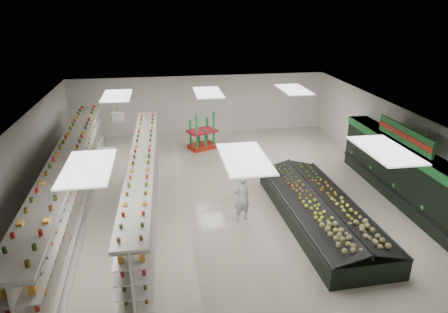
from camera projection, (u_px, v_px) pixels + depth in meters
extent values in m
plane|color=beige|center=(222.00, 196.00, 15.37)|extent=(16.00, 16.00, 0.00)
cube|color=white|center=(222.00, 116.00, 14.19)|extent=(14.00, 16.00, 0.02)
cube|color=white|center=(200.00, 105.00, 22.12)|extent=(14.00, 0.02, 3.20)
cube|color=white|center=(22.00, 169.00, 13.76)|extent=(0.02, 16.00, 3.20)
cube|color=white|center=(396.00, 147.00, 15.80)|extent=(0.02, 16.00, 3.20)
cube|color=black|center=(405.00, 175.00, 14.55)|extent=(0.80, 8.00, 2.20)
cube|color=#1E7130|center=(409.00, 151.00, 14.19)|extent=(0.85, 8.00, 0.30)
cube|color=black|center=(397.00, 189.00, 14.71)|extent=(0.55, 7.80, 0.15)
cube|color=beige|center=(403.00, 169.00, 14.43)|extent=(0.45, 7.70, 0.03)
cube|color=beige|center=(404.00, 161.00, 14.32)|extent=(0.45, 7.70, 0.03)
cube|color=white|center=(107.00, 154.00, 11.97)|extent=(0.50, 0.06, 0.40)
cube|color=red|center=(107.00, 154.00, 11.97)|extent=(0.52, 0.02, 0.12)
cylinder|color=black|center=(106.00, 144.00, 11.86)|extent=(0.01, 0.01, 0.50)
cube|color=white|center=(118.00, 117.00, 15.64)|extent=(0.50, 0.06, 0.40)
cube|color=red|center=(118.00, 117.00, 15.64)|extent=(0.52, 0.02, 0.12)
cylinder|color=black|center=(118.00, 110.00, 15.53)|extent=(0.01, 0.01, 0.50)
cube|color=#1E7130|center=(405.00, 135.00, 13.93)|extent=(0.10, 3.20, 0.60)
cube|color=red|center=(403.00, 135.00, 13.92)|extent=(0.03, 3.20, 0.18)
cylinder|color=black|center=(429.00, 135.00, 12.68)|extent=(0.01, 0.01, 0.50)
cylinder|color=black|center=(388.00, 115.00, 14.88)|extent=(0.01, 0.01, 0.50)
cube|color=silver|center=(75.00, 213.00, 14.05)|extent=(1.43, 13.10, 0.13)
cube|color=silver|center=(71.00, 186.00, 13.67)|extent=(0.51, 13.06, 2.18)
cube|color=silver|center=(66.00, 156.00, 13.26)|extent=(1.43, 13.10, 0.09)
cube|color=beige|center=(67.00, 210.00, 13.96)|extent=(0.92, 12.97, 0.03)
cube|color=beige|center=(65.00, 198.00, 13.78)|extent=(0.92, 12.97, 0.03)
cube|color=beige|center=(63.00, 185.00, 13.61)|extent=(0.92, 12.97, 0.03)
cube|color=beige|center=(61.00, 173.00, 13.43)|extent=(0.92, 12.97, 0.03)
cube|color=beige|center=(59.00, 160.00, 13.25)|extent=(0.92, 12.97, 0.03)
cube|color=beige|center=(82.00, 209.00, 14.05)|extent=(0.92, 12.97, 0.03)
cube|color=beige|center=(80.00, 197.00, 13.87)|extent=(0.92, 12.97, 0.03)
cube|color=beige|center=(79.00, 184.00, 13.70)|extent=(0.92, 12.97, 0.03)
cube|color=beige|center=(77.00, 172.00, 13.52)|extent=(0.92, 12.97, 0.03)
cube|color=beige|center=(75.00, 159.00, 13.34)|extent=(0.92, 12.97, 0.03)
cube|color=silver|center=(146.00, 204.00, 14.67)|extent=(1.08, 11.50, 0.11)
cube|color=silver|center=(144.00, 182.00, 14.33)|extent=(0.28, 11.48, 1.91)
cube|color=silver|center=(142.00, 156.00, 13.96)|extent=(1.08, 11.50, 0.08)
cube|color=beige|center=(140.00, 202.00, 14.59)|extent=(0.64, 11.39, 0.03)
cube|color=beige|center=(139.00, 191.00, 14.44)|extent=(0.64, 11.39, 0.03)
cube|color=beige|center=(138.00, 181.00, 14.29)|extent=(0.64, 11.39, 0.03)
cube|color=beige|center=(137.00, 170.00, 14.13)|extent=(0.64, 11.39, 0.03)
cube|color=beige|center=(136.00, 159.00, 13.98)|extent=(0.64, 11.39, 0.03)
cube|color=beige|center=(152.00, 201.00, 14.65)|extent=(0.64, 11.39, 0.03)
cube|color=beige|center=(151.00, 191.00, 14.50)|extent=(0.64, 11.39, 0.03)
cube|color=beige|center=(150.00, 180.00, 14.34)|extent=(0.64, 11.39, 0.03)
cube|color=beige|center=(150.00, 169.00, 14.19)|extent=(0.64, 11.39, 0.03)
cube|color=beige|center=(149.00, 159.00, 14.03)|extent=(0.64, 11.39, 0.03)
cube|color=black|center=(320.00, 213.00, 13.50)|extent=(2.50, 6.77, 0.67)
cube|color=#262626|center=(289.00, 207.00, 13.17)|extent=(0.26, 6.71, 0.06)
cube|color=#262626|center=(351.00, 201.00, 13.56)|extent=(0.26, 6.71, 0.06)
cube|color=black|center=(304.00, 203.00, 13.23)|extent=(1.43, 6.65, 0.34)
cube|color=black|center=(337.00, 200.00, 13.43)|extent=(1.43, 6.65, 0.34)
cube|color=#262626|center=(321.00, 199.00, 13.29)|extent=(0.25, 6.61, 0.24)
cube|color=red|center=(202.00, 146.00, 20.22)|extent=(1.54, 1.33, 0.22)
cube|color=#B6182A|center=(202.00, 131.00, 19.92)|extent=(1.61, 1.40, 0.11)
imported|color=white|center=(242.00, 197.00, 13.42)|extent=(0.73, 0.60, 1.72)
imported|color=#98855D|center=(142.00, 154.00, 17.40)|extent=(0.52, 0.77, 1.51)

